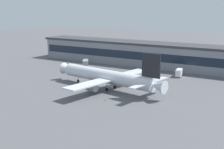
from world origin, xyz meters
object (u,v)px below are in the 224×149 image
Objects in this scene: airliner at (108,77)px; traffic_cone_0 at (34,83)px; pushback_tractor at (136,71)px; stair_truck at (179,72)px; traffic_cone_1 at (106,100)px; fuel_truck at (85,63)px.

airliner reaches higher than traffic_cone_0.
traffic_cone_0 is (-30.85, -9.85, -4.66)m from airliner.
stair_truck reaches higher than pushback_tractor.
pushback_tractor is 0.83× the size of stair_truck.
traffic_cone_1 is (12.96, -47.24, -0.68)m from pushback_tractor.
traffic_cone_0 is at bearing -162.30° from airliner.
airliner is 34.07m from pushback_tractor.
traffic_cone_1 is (7.70, -13.81, -4.58)m from airliner.
stair_truck reaches higher than traffic_cone_1.
fuel_truck is at bearing 178.12° from pushback_tractor.
traffic_cone_1 is (38.55, -3.97, 0.08)m from traffic_cone_0.
stair_truck is at bearing 80.68° from traffic_cone_1.
stair_truck is 0.75× the size of fuel_truck.
stair_truck is (15.91, 36.20, -2.97)m from airliner.
airliner reaches higher than pushback_tractor.
stair_truck reaches higher than fuel_truck.
airliner reaches higher than stair_truck.
pushback_tractor is 48.99m from traffic_cone_1.
traffic_cone_0 is 38.76m from traffic_cone_1.
traffic_cone_0 is 0.79× the size of traffic_cone_1.
pushback_tractor is 0.62× the size of fuel_truck.
fuel_truck is at bearing 97.96° from traffic_cone_0.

